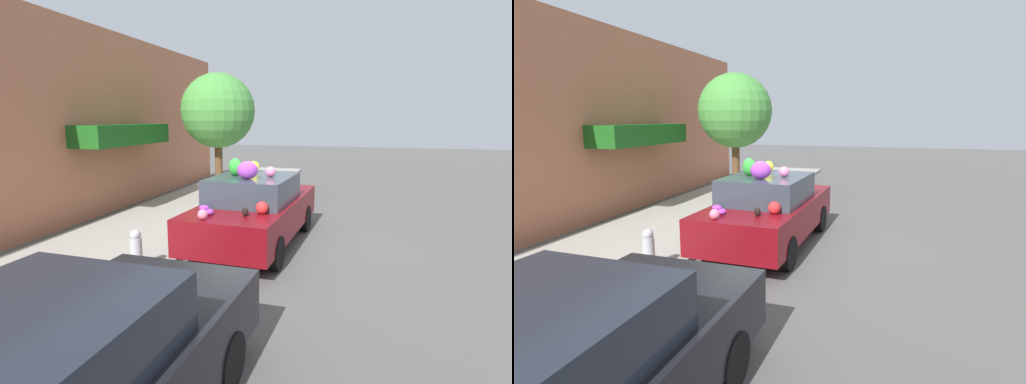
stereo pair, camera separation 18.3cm
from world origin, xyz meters
TOP-DOWN VIEW (x-y plane):
  - ground_plane at (0.00, 0.00)m, footprint 60.00×60.00m
  - sidewalk_curb at (0.00, 2.70)m, footprint 24.00×3.20m
  - building_facade at (0.11, 4.91)m, footprint 18.00×1.20m
  - street_tree at (3.86, 2.37)m, footprint 2.28×2.28m
  - fire_hydrant at (-2.24, 1.49)m, footprint 0.20×0.20m
  - art_car at (-0.04, 0.06)m, footprint 4.25×1.88m

SIDE VIEW (x-z plane):
  - ground_plane at x=0.00m, z-range 0.00..0.00m
  - sidewalk_curb at x=0.00m, z-range 0.00..0.11m
  - fire_hydrant at x=-2.24m, z-range 0.11..0.81m
  - art_car at x=-0.04m, z-range -0.15..1.68m
  - building_facade at x=0.11m, z-range -0.02..4.97m
  - street_tree at x=3.86m, z-range 0.89..4.76m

